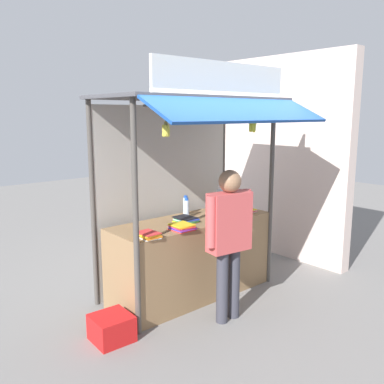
{
  "coord_description": "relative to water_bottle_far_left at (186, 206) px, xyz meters",
  "views": [
    {
      "loc": [
        -3.24,
        -3.77,
        2.26
      ],
      "look_at": [
        0.0,
        0.0,
        1.32
      ],
      "focal_mm": 38.83,
      "sensor_mm": 36.0,
      "label": 1
    }
  ],
  "objects": [
    {
      "name": "water_bottle_rear_center",
      "position": [
        -0.09,
        -0.12,
        -0.0
      ],
      "size": [
        0.07,
        0.07,
        0.25
      ],
      "color": "silver",
      "rests_on": "stall_counter"
    },
    {
      "name": "neighbour_wall",
      "position": [
        2.04,
        0.04,
        0.48
      ],
      "size": [
        0.2,
        2.4,
        3.15
      ],
      "primitive_type": "cube",
      "color": "beige",
      "rests_on": "ground"
    },
    {
      "name": "magazine_stack_far_right",
      "position": [
        -0.96,
        -0.52,
        -0.09
      ],
      "size": [
        0.21,
        0.27,
        0.06
      ],
      "color": "white",
      "rests_on": "stall_counter"
    },
    {
      "name": "magazine_stack_center",
      "position": [
        0.7,
        -0.39,
        -0.1
      ],
      "size": [
        0.26,
        0.26,
        0.04
      ],
      "color": "white",
      "rests_on": "stall_counter"
    },
    {
      "name": "water_bottle_right",
      "position": [
        0.59,
        -0.03,
        0.02
      ],
      "size": [
        0.09,
        0.09,
        0.3
      ],
      "color": "silver",
      "rests_on": "stall_counter"
    },
    {
      "name": "banana_bunch_leftmost",
      "position": [
        0.43,
        -0.72,
        1.03
      ],
      "size": [
        0.11,
        0.11,
        0.28
      ],
      "color": "#332D23"
    },
    {
      "name": "vendor_person",
      "position": [
        -0.25,
        -1.02,
        -0.08
      ],
      "size": [
        0.64,
        0.27,
        1.69
      ],
      "rotation": [
        0.0,
        0.0,
        3.01
      ],
      "color": "#383842",
      "rests_on": "ground"
    },
    {
      "name": "water_bottle_far_left",
      "position": [
        0.0,
        0.0,
        0.0
      ],
      "size": [
        0.07,
        0.07,
        0.25
      ],
      "color": "silver",
      "rests_on": "stall_counter"
    },
    {
      "name": "stall_structure",
      "position": [
        -0.11,
        -0.11,
        0.62
      ],
      "size": [
        2.31,
        1.64,
        2.81
      ],
      "color": "#4C4742",
      "rests_on": "ground"
    },
    {
      "name": "magazine_stack_front_left",
      "position": [
        -0.5,
        -0.53,
        -0.08
      ],
      "size": [
        0.25,
        0.26,
        0.07
      ],
      "color": "red",
      "rests_on": "stall_counter"
    },
    {
      "name": "magazine_stack_left",
      "position": [
        -0.24,
        -0.29,
        -0.09
      ],
      "size": [
        0.25,
        0.28,
        0.06
      ],
      "color": "yellow",
      "rests_on": "stall_counter"
    },
    {
      "name": "stall_counter",
      "position": [
        -0.11,
        -0.26,
        -0.61
      ],
      "size": [
        2.11,
        0.74,
        0.97
      ],
      "primitive_type": "cube",
      "color": "olive",
      "rests_on": "ground"
    },
    {
      "name": "ground_plane",
      "position": [
        -0.11,
        -0.26,
        -1.09
      ],
      "size": [
        20.0,
        20.0,
        0.0
      ],
      "primitive_type": "plane",
      "color": "slate"
    },
    {
      "name": "banana_bunch_inner_left",
      "position": [
        -0.86,
        -0.73,
        1.01
      ],
      "size": [
        0.1,
        0.09,
        0.29
      ],
      "color": "#332D23"
    },
    {
      "name": "plastic_crate",
      "position": [
        -1.45,
        -0.56,
        -0.96
      ],
      "size": [
        0.39,
        0.39,
        0.26
      ],
      "primitive_type": "cube",
      "rotation": [
        0.0,
        0.0,
        -0.04
      ],
      "color": "red",
      "rests_on": "ground"
    }
  ]
}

